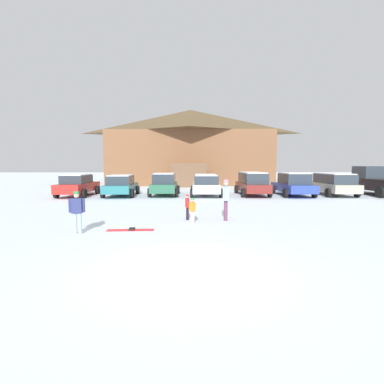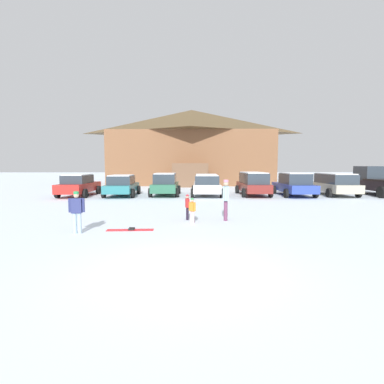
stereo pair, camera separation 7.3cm
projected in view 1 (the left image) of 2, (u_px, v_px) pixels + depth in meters
name	position (u px, v px, depth m)	size (l,w,h in m)	color
ground	(188.00, 270.00, 6.51)	(160.00, 160.00, 0.00)	white
ski_lodge	(191.00, 147.00, 35.68)	(19.03, 12.15, 8.70)	brown
parked_red_sedan	(78.00, 185.00, 21.57)	(2.22, 4.60, 1.58)	red
parked_teal_hatchback	(121.00, 185.00, 21.63)	(2.24, 4.46, 1.53)	teal
parked_green_coupe	(165.00, 184.00, 22.02)	(2.17, 4.26, 1.65)	#2C664B
parked_white_suv	(206.00, 184.00, 21.97)	(2.37, 4.84, 1.55)	silver
parked_maroon_van	(252.00, 183.00, 22.10)	(2.12, 4.78, 1.72)	maroon
parked_blue_hatchback	(293.00, 184.00, 21.79)	(2.25, 4.63, 1.69)	#2D43A4
parked_beige_suv	(333.00, 183.00, 22.09)	(2.35, 4.78, 1.64)	#B1AA93
pickup_truck	(378.00, 182.00, 22.31)	(2.68, 5.67, 2.15)	black
skier_child_in_orange_jacket	(192.00, 209.00, 11.58)	(0.27, 0.29, 0.99)	#EFB3C0
skier_child_in_red_jacket	(187.00, 206.00, 12.35)	(0.18, 0.39, 1.05)	black
skier_adult_in_blue_parka	(226.00, 197.00, 12.20)	(0.29, 0.61, 1.67)	#6C3957
skier_teen_in_navy_coat	(77.00, 210.00, 9.84)	(0.52, 0.23, 1.41)	#9FBAD1
pair_of_skis	(131.00, 230.00, 10.41)	(1.63, 0.34, 0.08)	red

